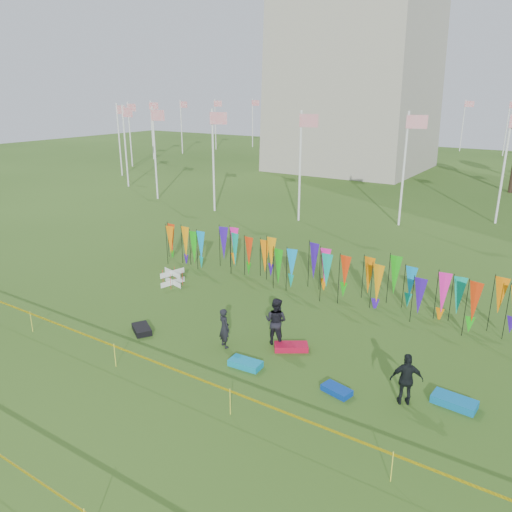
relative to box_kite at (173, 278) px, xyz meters
The scene contains 13 objects.
ground 8.22m from the box_kite, 45.91° to the right, with size 160.00×160.00×0.00m, color #2A4C15.
flagpole_ring 43.06m from the box_kite, 101.14° to the left, with size 57.40×56.16×8.00m.
banner_row 6.77m from the box_kite, 26.63° to the left, with size 18.64×0.64×2.22m.
caution_tape_near 8.87m from the box_kite, 51.72° to the right, with size 26.00×0.02×0.90m.
box_kite is the anchor object (origin of this frame).
person_left 7.01m from the box_kite, 31.49° to the right, with size 0.57×0.42×1.57m, color black.
person_mid 7.85m from the box_kite, 17.56° to the right, with size 0.91×0.56×1.88m, color black.
person_right 13.34m from the box_kite, 15.24° to the right, with size 1.01×0.57×1.72m, color black.
kite_bag_turquoise 8.68m from the box_kite, 30.67° to the right, with size 1.16×0.58×0.23m, color #0C8EBA.
kite_bag_blue 11.63m from the box_kite, 20.91° to the right, with size 0.96×0.50×0.20m, color #0A39A2.
kite_bag_red 8.59m from the box_kite, 16.79° to the right, with size 1.26×0.58×0.23m, color red.
kite_bag_black 5.16m from the box_kite, 61.74° to the right, with size 1.05×0.61×0.24m, color black.
kite_bag_teal 14.46m from the box_kite, 10.98° to the right, with size 1.32×0.63×0.25m, color #0C72B2.
Camera 1 is at (10.61, -11.34, 9.32)m, focal length 35.00 mm.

